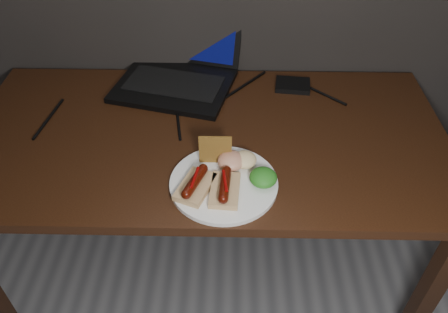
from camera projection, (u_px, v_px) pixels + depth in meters
name	position (u px, v px, depth m)	size (l,w,h in m)	color
desk	(207.00, 156.00, 1.33)	(1.40, 0.70, 0.75)	#341B0D
laptop	(179.00, 65.00, 1.46)	(0.44, 0.45, 0.25)	black
hard_drive	(293.00, 85.00, 1.44)	(0.11, 0.09, 0.02)	black
desk_cables	(194.00, 104.00, 1.37)	(0.93, 0.38, 0.01)	black
plate	(224.00, 183.00, 1.11)	(0.28, 0.28, 0.01)	white
bread_sausage_left	(195.00, 184.00, 1.07)	(0.11, 0.13, 0.04)	tan
bread_sausage_center	(225.00, 188.00, 1.06)	(0.08, 0.12, 0.04)	tan
crispbread	(215.00, 150.00, 1.13)	(0.09, 0.01, 0.09)	olive
salad_greens	(263.00, 177.00, 1.09)	(0.07, 0.07, 0.04)	#125D15
salsa_mound	(231.00, 161.00, 1.13)	(0.07, 0.07, 0.04)	#9C120F
coleslaw_mound	(244.00, 160.00, 1.14)	(0.06, 0.06, 0.04)	beige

